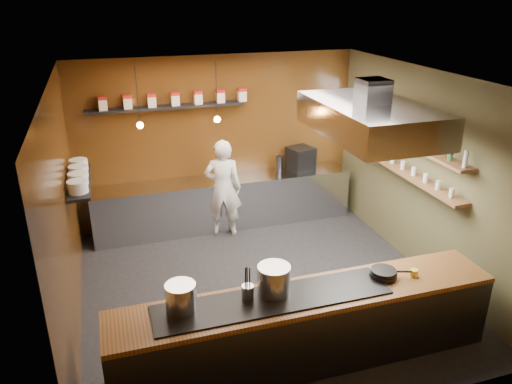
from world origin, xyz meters
name	(u,v)px	position (x,y,z in m)	size (l,w,h in m)	color
floor	(262,287)	(0.00, 0.00, 0.00)	(5.00, 5.00, 0.00)	black
back_wall	(219,141)	(0.00, 2.50, 1.50)	(5.00, 5.00, 0.00)	#3B1F0A
left_wall	(65,216)	(-2.50, 0.00, 1.50)	(5.00, 5.00, 0.00)	#3B1F0A
right_wall	(423,173)	(2.50, 0.00, 1.50)	(5.00, 5.00, 0.00)	#4D4C2B
ceiling	(263,79)	(0.00, 0.00, 3.00)	(5.00, 5.00, 0.00)	silver
window_pane	(366,119)	(2.45, 1.70, 1.90)	(1.00, 1.00, 0.00)	white
prep_counter	(225,202)	(0.00, 2.17, 0.45)	(4.60, 0.65, 0.90)	silver
pass_counter	(306,328)	(0.00, -1.60, 0.47)	(4.40, 0.72, 0.94)	#38383D
tin_shelf	(167,107)	(-0.90, 2.36, 2.20)	(2.60, 0.26, 0.04)	black
plate_shelf	(79,182)	(-2.34, 1.00, 1.55)	(0.30, 1.40, 0.04)	black
bottle_shelf_upper	(406,141)	(2.34, 0.30, 1.92)	(0.26, 2.80, 0.04)	brown
bottle_shelf_lower	(402,170)	(2.34, 0.30, 1.45)	(0.26, 2.80, 0.04)	brown
extractor_hood	(371,118)	(1.30, -0.40, 2.51)	(1.20, 2.00, 0.72)	#38383D
pendant_left	(140,122)	(-1.40, 1.70, 2.15)	(0.10, 0.10, 0.95)	black
pendant_right	(217,116)	(-0.20, 1.70, 2.15)	(0.10, 0.10, 0.95)	black
storage_tins	(175,99)	(-0.75, 2.36, 2.33)	(2.43, 0.13, 0.22)	beige
plate_stacks	(78,175)	(-2.34, 1.00, 1.65)	(0.26, 1.16, 0.16)	silver
bottles	(407,132)	(2.34, 0.30, 2.06)	(0.06, 2.66, 0.24)	silver
wine_glasses	(403,165)	(2.34, 0.30, 1.53)	(0.07, 2.37, 0.13)	silver
stockpot_large	(181,298)	(-1.38, -1.51, 1.10)	(0.32, 0.32, 0.31)	silver
stockpot_small	(274,280)	(-0.36, -1.51, 1.11)	(0.36, 0.36, 0.34)	silver
utensil_crock	(248,293)	(-0.67, -1.53, 1.03)	(0.13, 0.13, 0.17)	silver
frying_pan	(384,273)	(0.97, -1.55, 0.98)	(0.47, 0.32, 0.08)	black
butter_jar	(414,273)	(1.33, -1.63, 0.96)	(0.09, 0.09, 0.08)	yellow
espresso_machine	(300,159)	(1.46, 2.21, 1.11)	(0.43, 0.41, 0.43)	black
chef	(223,188)	(-0.10, 1.84, 0.86)	(0.63, 0.41, 1.72)	silver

